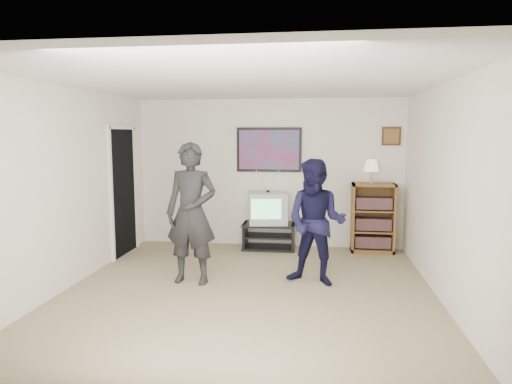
% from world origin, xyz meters
% --- Properties ---
extents(room_shell, '(4.51, 5.00, 2.51)m').
position_xyz_m(room_shell, '(0.00, 0.35, 1.25)').
color(room_shell, '#7C714F').
rests_on(room_shell, ground).
extents(media_stand, '(0.88, 0.49, 0.43)m').
position_xyz_m(media_stand, '(0.03, 2.23, 0.22)').
color(media_stand, black).
rests_on(media_stand, room_shell).
extents(crt_television, '(0.69, 0.62, 0.52)m').
position_xyz_m(crt_television, '(0.01, 2.23, 0.70)').
color(crt_television, '#ADAEA9').
rests_on(crt_television, media_stand).
extents(bookshelf, '(0.68, 0.39, 1.12)m').
position_xyz_m(bookshelf, '(1.72, 2.28, 0.56)').
color(bookshelf, '#562E19').
rests_on(bookshelf, room_shell).
extents(table_lamp, '(0.24, 0.24, 0.39)m').
position_xyz_m(table_lamp, '(1.67, 2.25, 1.32)').
color(table_lamp, beige).
rests_on(table_lamp, bookshelf).
extents(person_tall, '(0.69, 0.48, 1.82)m').
position_xyz_m(person_tall, '(-0.77, 0.37, 0.91)').
color(person_tall, black).
rests_on(person_tall, room_shell).
extents(person_short, '(0.92, 0.80, 1.61)m').
position_xyz_m(person_short, '(0.81, 0.52, 0.80)').
color(person_short, black).
rests_on(person_short, room_shell).
extents(controller_left, '(0.04, 0.13, 0.04)m').
position_xyz_m(controller_left, '(-0.75, 0.59, 1.27)').
color(controller_left, white).
rests_on(controller_left, person_tall).
extents(controller_right, '(0.05, 0.12, 0.03)m').
position_xyz_m(controller_right, '(0.77, 0.72, 1.09)').
color(controller_right, white).
rests_on(controller_right, person_short).
extents(poster, '(1.10, 0.03, 0.75)m').
position_xyz_m(poster, '(0.00, 2.48, 1.65)').
color(poster, black).
rests_on(poster, room_shell).
extents(air_vent, '(0.28, 0.02, 0.14)m').
position_xyz_m(air_vent, '(-0.55, 2.48, 1.95)').
color(air_vent, white).
rests_on(air_vent, room_shell).
extents(small_picture, '(0.30, 0.03, 0.30)m').
position_xyz_m(small_picture, '(2.00, 2.48, 1.88)').
color(small_picture, '#3B2113').
rests_on(small_picture, room_shell).
extents(doorway, '(0.03, 0.85, 2.00)m').
position_xyz_m(doorway, '(-2.23, 1.60, 1.00)').
color(doorway, black).
rests_on(doorway, room_shell).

